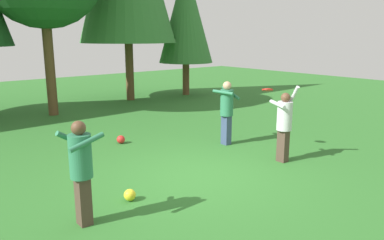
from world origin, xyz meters
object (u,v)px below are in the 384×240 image
Objects in this scene: person_thrower at (284,121)px; tree_far_right at (186,14)px; person_catcher at (227,107)px; ball_red at (121,139)px; frisbee at (268,90)px; ball_yellow at (130,195)px; person_bystander at (81,165)px.

person_thrower is 10.62m from tree_far_right.
person_catcher is 7.62× the size of ball_red.
ball_red is 9.39m from tree_far_right.
frisbee reaches higher than ball_red.
ball_yellow is 12.64m from tree_far_right.
person_catcher reaches higher than ball_red.
ball_red is at bearing 46.62° from person_bystander.
ball_yellow is at bearing -175.25° from frisbee.
tree_far_right reaches higher than person_catcher.
person_catcher is at bearing -40.99° from ball_red.
ball_yellow is (-1.65, -3.28, -0.00)m from ball_red.
ball_red is at bearing -140.42° from tree_far_right.
ball_red is (-2.15, 3.68, -0.84)m from person_thrower.
person_bystander is 1.33m from ball_yellow.
person_thrower is at bearing -14.54° from person_catcher.
frisbee is 0.06× the size of tree_far_right.
person_bystander is (-4.75, -1.71, -0.03)m from person_catcher.
person_bystander is 0.27× the size of tree_far_right.
ball_yellow is at bearing 104.32° from person_thrower.
ball_red is at bearing 63.28° from ball_yellow.
ball_yellow is at bearing -84.51° from person_catcher.
ball_red is 1.05× the size of ball_yellow.
person_catcher is (-0.02, 1.83, 0.05)m from person_thrower.
person_thrower is at bearing -6.03° from ball_yellow.
person_bystander is 7.42× the size of ball_red.
tree_far_right is at bearing 37.27° from person_bystander.
ball_red is 0.04× the size of tree_far_right.
person_catcher is 1.26m from frisbee.
person_bystander is 13.28m from tree_far_right.
person_catcher reaches higher than frisbee.
person_thrower reaches higher than frisbee.
person_thrower is 7.98× the size of ball_red.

